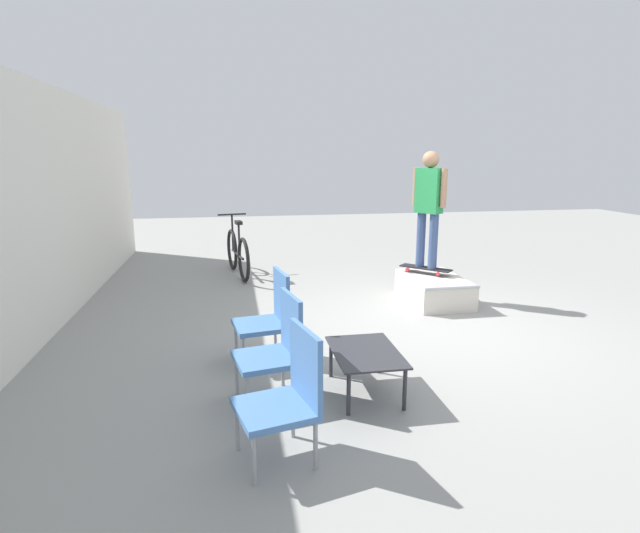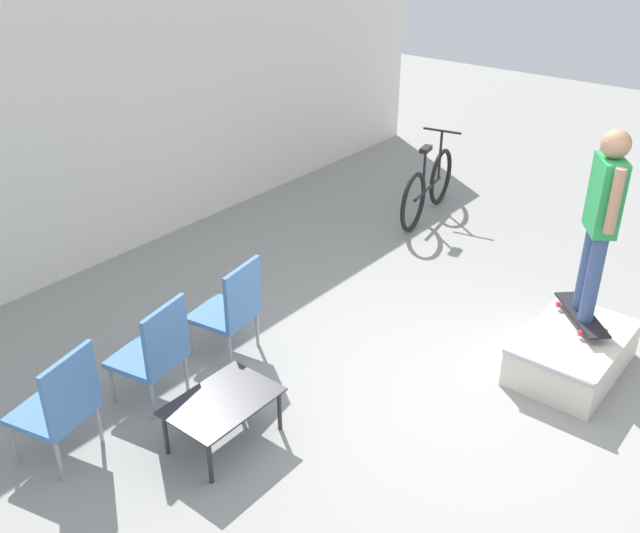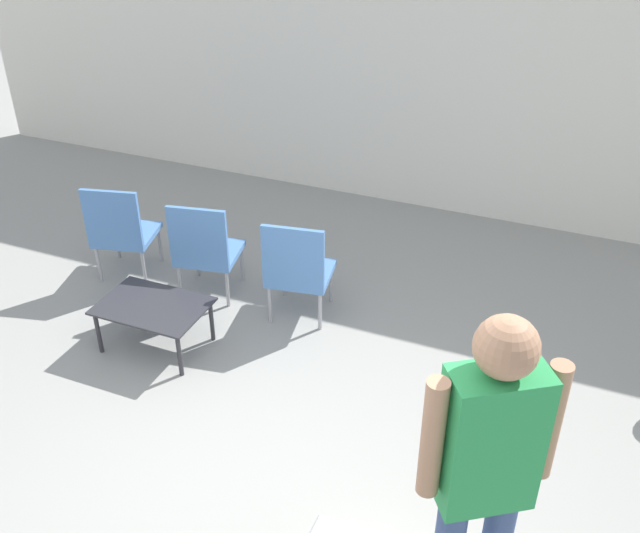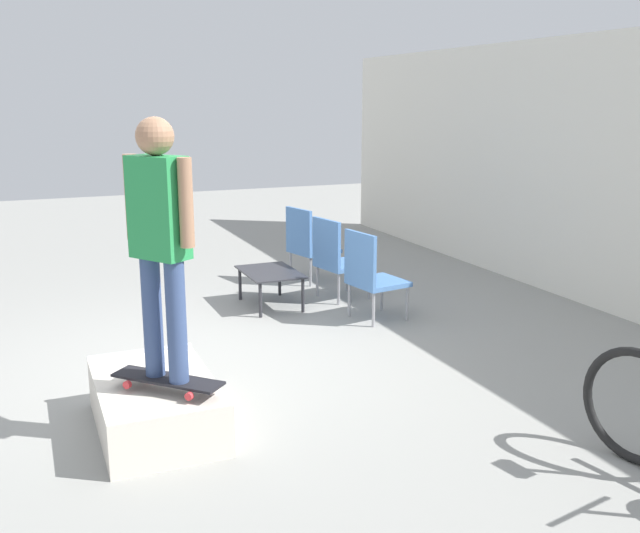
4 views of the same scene
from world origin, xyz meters
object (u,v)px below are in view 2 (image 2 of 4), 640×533
(patio_chair_left, at_px, (61,403))
(patio_chair_right, at_px, (232,307))
(person_skater, at_px, (603,211))
(bicycle, at_px, (428,187))
(coffee_table, at_px, (223,405))
(skate_ramp_box, at_px, (572,353))
(skateboard_on_ramp, at_px, (581,315))
(patio_chair_center, at_px, (155,350))

(patio_chair_left, height_order, patio_chair_right, same)
(person_skater, bearing_deg, patio_chair_right, 94.02)
(bicycle, bearing_deg, coffee_table, -178.02)
(patio_chair_right, bearing_deg, person_skater, 118.52)
(skate_ramp_box, xyz_separation_m, patio_chair_left, (-3.51, 2.57, 0.32))
(skate_ramp_box, relative_size, skateboard_on_ramp, 1.79)
(coffee_table, height_order, patio_chair_left, patio_chair_left)
(patio_chair_center, distance_m, patio_chair_right, 0.89)
(bicycle, bearing_deg, patio_chair_center, 172.61)
(person_skater, height_order, patio_chair_left, person_skater)
(patio_chair_left, bearing_deg, patio_chair_center, 166.09)
(coffee_table, relative_size, patio_chair_left, 0.90)
(skateboard_on_ramp, distance_m, patio_chair_center, 3.80)
(coffee_table, relative_size, patio_chair_center, 0.90)
(person_skater, height_order, bicycle, person_skater)
(skate_ramp_box, bearing_deg, patio_chair_center, 135.57)
(patio_chair_right, bearing_deg, skate_ramp_box, 114.57)
(skate_ramp_box, distance_m, patio_chair_left, 4.36)
(skate_ramp_box, distance_m, skateboard_on_ramp, 0.36)
(person_skater, xyz_separation_m, patio_chair_left, (-3.74, 2.52, -0.97))
(patio_chair_left, xyz_separation_m, patio_chair_center, (0.89, -0.00, 0.00))
(coffee_table, height_order, patio_chair_right, patio_chair_right)
(patio_chair_right, bearing_deg, patio_chair_left, -9.45)
(skateboard_on_ramp, height_order, coffee_table, skateboard_on_ramp)
(skate_ramp_box, relative_size, patio_chair_center, 1.32)
(skateboard_on_ramp, xyz_separation_m, coffee_table, (-2.87, 1.71, -0.10))
(skateboard_on_ramp, xyz_separation_m, patio_chair_center, (-2.85, 2.52, 0.05))
(skate_ramp_box, xyz_separation_m, patio_chair_right, (-1.73, 2.57, 0.32))
(skateboard_on_ramp, height_order, bicycle, bicycle)
(skateboard_on_ramp, bearing_deg, patio_chair_right, 83.65)
(bicycle, bearing_deg, skateboard_on_ramp, -135.36)
(patio_chair_center, bearing_deg, bicycle, 172.18)
(skateboard_on_ramp, height_order, person_skater, person_skater)
(bicycle, bearing_deg, skate_ramp_box, -137.95)
(person_skater, distance_m, patio_chair_center, 3.92)
(skate_ramp_box, height_order, coffee_table, coffee_table)
(coffee_table, distance_m, patio_chair_right, 1.22)
(skate_ramp_box, bearing_deg, person_skater, 12.27)
(skate_ramp_box, xyz_separation_m, bicycle, (2.16, 2.84, 0.22))
(person_skater, distance_m, coffee_table, 3.53)
(skateboard_on_ramp, distance_m, patio_chair_left, 4.51)
(skate_ramp_box, relative_size, person_skater, 0.73)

